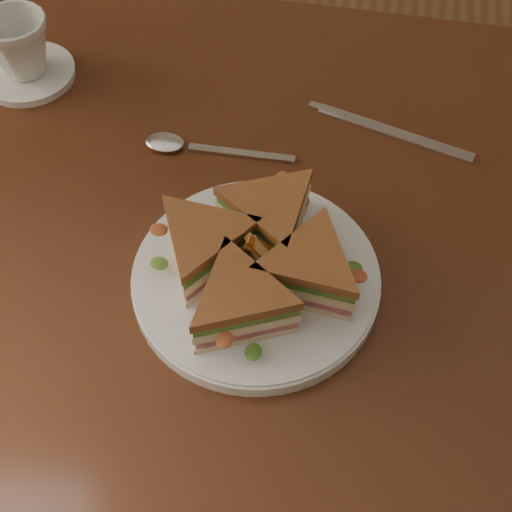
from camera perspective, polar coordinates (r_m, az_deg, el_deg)
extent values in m
plane|color=brown|center=(1.47, 1.57, -15.54)|extent=(6.00, 6.00, 0.00)
cube|color=#33160B|center=(0.82, 2.71, 2.22)|extent=(1.20, 0.80, 0.04)
cylinder|color=black|center=(1.45, -17.10, 6.70)|extent=(0.06, 0.06, 0.71)
cylinder|color=silver|center=(0.75, 0.00, -1.88)|extent=(0.26, 0.26, 0.02)
cube|color=silver|center=(0.87, -1.14, 8.17)|extent=(0.13, 0.01, 0.00)
ellipsoid|color=silver|center=(0.88, -7.29, 8.98)|extent=(0.05, 0.03, 0.01)
cube|color=silver|center=(0.91, 11.03, 9.58)|extent=(0.20, 0.07, 0.00)
cube|color=silver|center=(0.93, 5.73, 11.46)|extent=(0.05, 0.02, 0.00)
cylinder|color=silver|center=(1.02, -17.76, 13.74)|extent=(0.12, 0.12, 0.01)
imported|color=silver|center=(0.99, -18.42, 15.67)|extent=(0.09, 0.09, 0.08)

